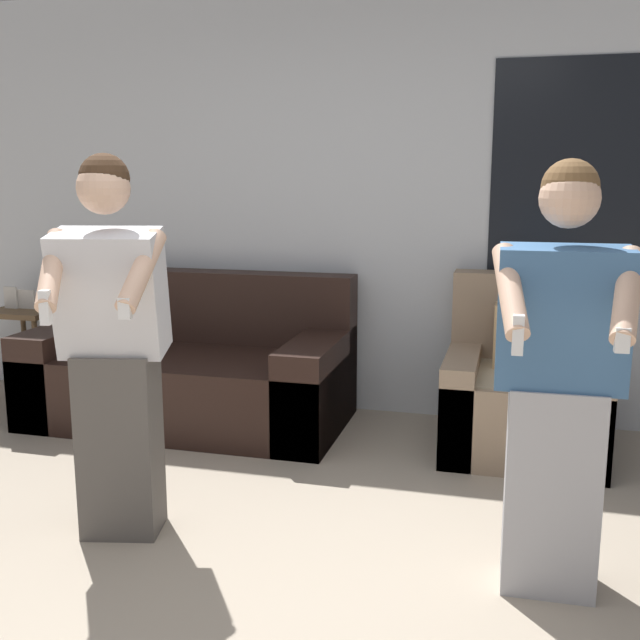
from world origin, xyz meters
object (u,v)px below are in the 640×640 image
Objects in this scene: armchair at (524,393)px; person_left at (114,351)px; couch at (192,372)px; side_table at (28,322)px; person_right at (558,385)px.

armchair is 2.32m from person_left.
couch is 2.53× the size of side_table.
side_table is (-1.33, 0.22, 0.22)m from couch.
person_left is 1.77m from person_right.
person_left is at bearing -179.40° from person_right.
armchair is at bearing 42.22° from person_left.
person_left is 1.02× the size of person_right.
side_table is at bearing 153.71° from person_right.
person_right is (2.12, -1.49, 0.48)m from couch.
side_table is at bearing 170.66° from couch.
person_left reaches higher than armchair.
side_table is at bearing 176.58° from armchair.
couch is 1.37m from side_table.
armchair is 0.60× the size of person_left.
side_table is (-3.36, 0.20, 0.20)m from armchair.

